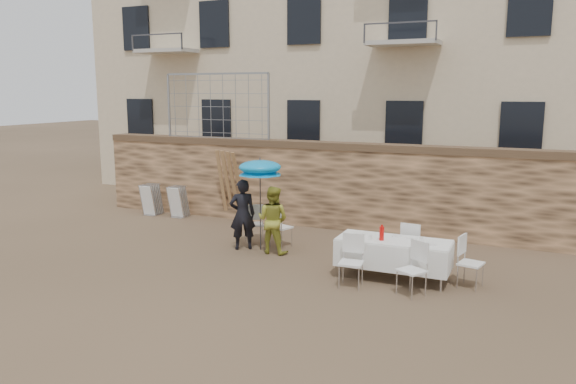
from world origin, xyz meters
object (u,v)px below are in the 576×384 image
at_px(man_suit, 243,214).
at_px(table_chair_back, 413,245).
at_px(soda_bottle, 382,233).
at_px(woman_dress, 273,220).
at_px(umbrella, 260,170).
at_px(couple_chair_left, 254,223).
at_px(couple_chair_right, 281,226).
at_px(table_chair_side, 471,262).
at_px(banquet_table, 394,242).
at_px(table_chair_front_right, 412,269).
at_px(chair_stack_left, 156,198).
at_px(chair_stack_right, 182,200).
at_px(table_chair_front_left, 351,262).

bearing_deg(man_suit, table_chair_back, 146.91).
bearing_deg(man_suit, soda_bottle, 131.38).
height_order(woman_dress, umbrella, umbrella).
bearing_deg(umbrella, couple_chair_left, 131.63).
xyz_separation_m(couple_chair_left, table_chair_back, (3.80, -0.41, 0.00)).
height_order(couple_chair_right, table_chair_side, same).
height_order(banquet_table, table_chair_front_right, table_chair_front_right).
bearing_deg(chair_stack_left, table_chair_front_right, -24.21).
relative_size(couple_chair_right, banquet_table, 0.46).
height_order(woman_dress, couple_chair_right, woman_dress).
distance_m(banquet_table, soda_bottle, 0.30).
height_order(umbrella, table_chair_back, umbrella).
xyz_separation_m(umbrella, couple_chair_right, (0.30, 0.45, -1.34)).
xyz_separation_m(soda_bottle, table_chair_front_right, (0.70, -0.60, -0.43)).
height_order(umbrella, couple_chair_right, umbrella).
bearing_deg(chair_stack_right, umbrella, -31.13).
bearing_deg(table_chair_front_left, chair_stack_left, 146.75).
relative_size(woman_dress, table_chair_front_right, 1.56).
bearing_deg(table_chair_front_left, man_suit, 148.98).
bearing_deg(couple_chair_right, chair_stack_right, -4.85).
height_order(couple_chair_left, table_chair_side, same).
bearing_deg(chair_stack_right, man_suit, -35.40).
relative_size(couple_chair_left, chair_stack_left, 1.04).
relative_size(woman_dress, couple_chair_right, 1.56).
height_order(table_chair_back, chair_stack_left, table_chair_back).
distance_m(umbrella, banquet_table, 3.46).
relative_size(man_suit, couple_chair_left, 1.67).
distance_m(soda_bottle, chair_stack_left, 8.12).
bearing_deg(chair_stack_left, man_suit, -29.02).
xyz_separation_m(man_suit, couple_chair_right, (0.70, 0.55, -0.32)).
bearing_deg(banquet_table, couple_chair_left, 161.39).
distance_m(banquet_table, chair_stack_right, 7.41).
bearing_deg(couple_chair_right, table_chair_back, -168.55).
bearing_deg(couple_chair_right, table_chair_side, -175.49).
relative_size(table_chair_front_left, table_chair_front_right, 1.00).
height_order(table_chair_front_left, table_chair_side, same).
height_order(couple_chair_right, chair_stack_right, couple_chair_right).
xyz_separation_m(umbrella, chair_stack_right, (-3.60, 2.18, -1.36)).
distance_m(man_suit, couple_chair_left, 0.64).
relative_size(man_suit, woman_dress, 1.07).
height_order(umbrella, chair_stack_left, umbrella).
bearing_deg(woman_dress, table_chair_back, -175.91).
distance_m(table_chair_side, chair_stack_right, 8.67).
relative_size(soda_bottle, chair_stack_right, 0.28).
bearing_deg(chair_stack_left, banquet_table, -20.88).
bearing_deg(table_chair_front_left, banquet_table, 45.54).
xyz_separation_m(umbrella, table_chair_side, (4.60, -0.66, -1.34)).
relative_size(banquet_table, table_chair_front_left, 2.19).
height_order(couple_chair_left, chair_stack_left, couple_chair_left).
bearing_deg(table_chair_back, banquet_table, 82.30).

